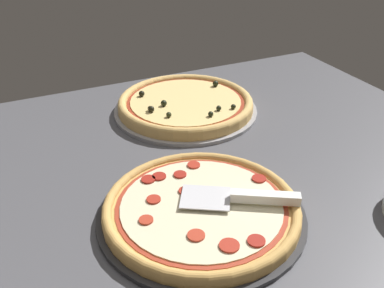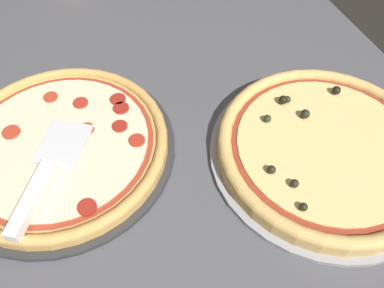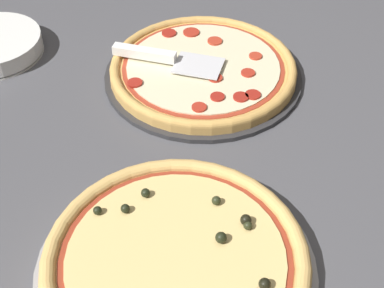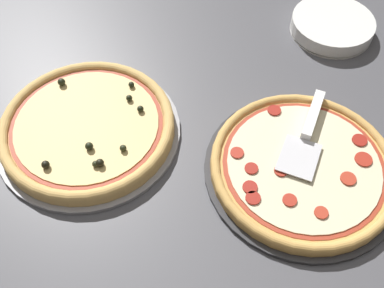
% 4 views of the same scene
% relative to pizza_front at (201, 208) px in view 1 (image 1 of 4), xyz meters
% --- Properties ---
extents(ground_plane, '(1.51, 1.21, 0.04)m').
position_rel_pizza_front_xyz_m(ground_plane, '(0.05, 0.13, -0.04)').
color(ground_plane, '#4C4C51').
extents(pizza_pan_front, '(0.42, 0.42, 0.01)m').
position_rel_pizza_front_xyz_m(pizza_pan_front, '(0.00, -0.00, -0.02)').
color(pizza_pan_front, '#2D2D30').
rests_on(pizza_pan_front, ground_plane).
extents(pizza_front, '(0.39, 0.39, 0.03)m').
position_rel_pizza_front_xyz_m(pizza_front, '(0.00, 0.00, 0.00)').
color(pizza_front, tan).
rests_on(pizza_front, pizza_pan_front).
extents(pizza_pan_back, '(0.42, 0.42, 0.01)m').
position_rel_pizza_front_xyz_m(pizza_pan_back, '(0.17, 0.45, -0.02)').
color(pizza_pan_back, '#939399').
rests_on(pizza_pan_back, ground_plane).
extents(pizza_back, '(0.39, 0.39, 0.04)m').
position_rel_pizza_front_xyz_m(pizza_back, '(0.17, 0.45, 0.00)').
color(pizza_back, '#DBAD60').
rests_on(pizza_back, pizza_pan_back).
extents(serving_spatula, '(0.23, 0.16, 0.02)m').
position_rel_pizza_front_xyz_m(serving_spatula, '(0.09, -0.04, 0.02)').
color(serving_spatula, silver).
rests_on(serving_spatula, pizza_front).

